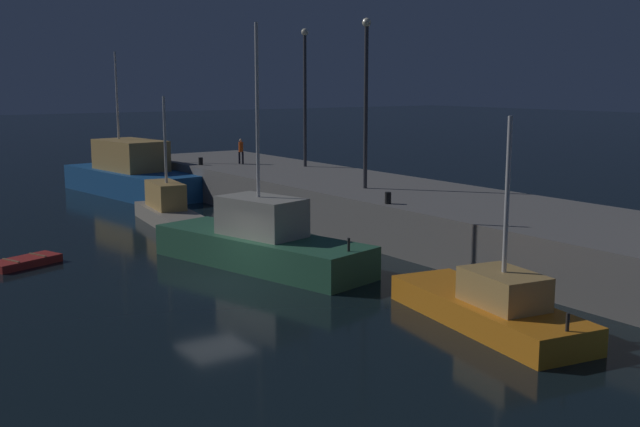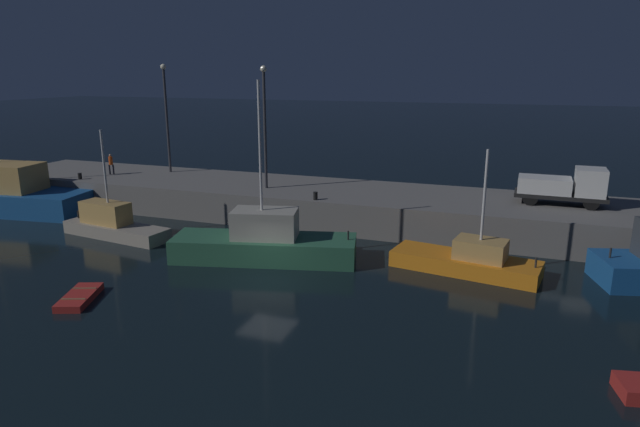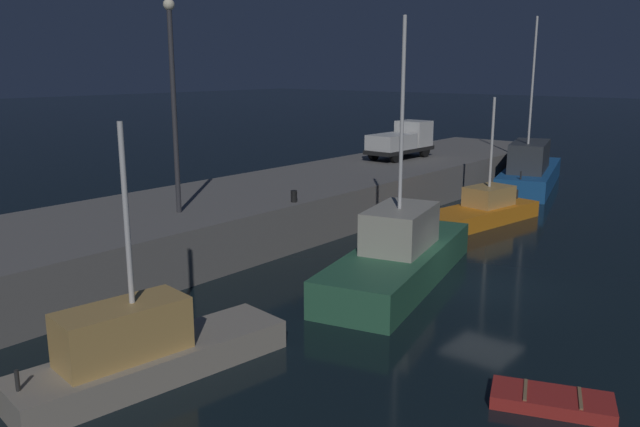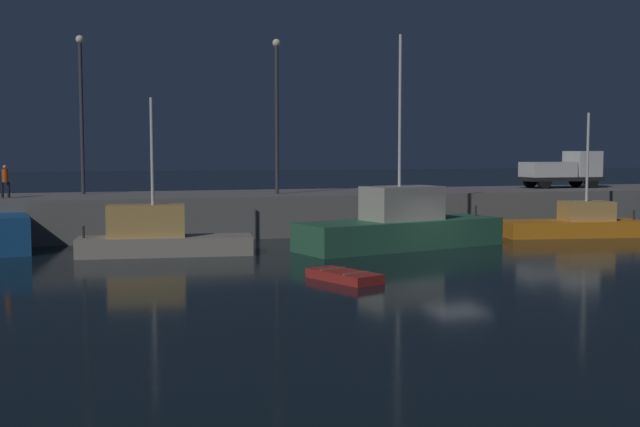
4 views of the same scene
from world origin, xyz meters
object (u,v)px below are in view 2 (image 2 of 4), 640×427
object	(u,v)px
fishing_trawler_red	(264,243)
fishing_boat_grey	(113,224)
bollard_central	(315,196)
lamp_post_west	(166,110)
utility_truck	(565,186)
fishing_trawler_green	(468,260)
dockworker	(111,163)
dinghy_orange_near	(79,297)
lamp_post_east	(265,118)
fishing_boat_blue	(7,194)
bollard_west	(80,176)

from	to	relation	value
fishing_trawler_red	fishing_boat_grey	xyz separation A→B (m)	(-10.82, 0.75, -0.18)
bollard_central	lamp_post_west	bearing A→B (deg)	159.90
fishing_boat_grey	utility_truck	size ratio (longest dim) A/B	1.41
fishing_trawler_green	dockworker	bearing A→B (deg)	166.14
utility_truck	fishing_trawler_red	bearing A→B (deg)	-147.56
fishing_boat_grey	dinghy_orange_near	size ratio (longest dim) A/B	2.48
lamp_post_east	bollard_central	bearing A→B (deg)	-26.56
dockworker	lamp_post_west	bearing A→B (deg)	34.26
lamp_post_west	bollard_central	size ratio (longest dim) A/B	16.57
dockworker	bollard_central	distance (m)	18.46
fishing_boat_grey	lamp_post_east	distance (m)	12.01
fishing_boat_grey	bollard_central	world-z (taller)	fishing_boat_grey
lamp_post_west	fishing_boat_blue	bearing A→B (deg)	-136.62
dockworker	utility_truck	bearing A→B (deg)	1.91
fishing_trawler_red	lamp_post_east	xyz separation A→B (m)	(-3.72, 8.22, 5.97)
fishing_trawler_red	utility_truck	size ratio (longest dim) A/B	1.96
fishing_boat_blue	dinghy_orange_near	size ratio (longest dim) A/B	4.15
fishing_boat_blue	bollard_west	size ratio (longest dim) A/B	26.33
utility_truck	bollard_central	xyz separation A→B (m)	(-14.74, -3.88, -0.89)
dinghy_orange_near	utility_truck	distance (m)	27.67
fishing_trawler_green	bollard_central	size ratio (longest dim) A/B	15.10
dinghy_orange_near	bollard_west	bearing A→B (deg)	132.18
bollard_west	lamp_post_east	bearing A→B (deg)	7.49
utility_truck	dockworker	xyz separation A→B (m)	(-32.97, -1.10, -0.22)
fishing_trawler_red	dinghy_orange_near	xyz separation A→B (m)	(-5.51, -7.86, -0.81)
lamp_post_west	bollard_west	xyz separation A→B (m)	(-4.59, -4.99, -4.68)
fishing_boat_blue	bollard_central	world-z (taller)	fishing_boat_blue
fishing_boat_grey	bollard_west	size ratio (longest dim) A/B	15.69
dockworker	bollard_west	bearing A→B (deg)	-109.62
fishing_boat_blue	fishing_boat_grey	size ratio (longest dim) A/B	1.68
dinghy_orange_near	bollard_central	size ratio (longest dim) A/B	5.92
utility_truck	bollard_west	bearing A→B (deg)	-174.00
lamp_post_east	dockworker	world-z (taller)	lamp_post_east
fishing_boat_blue	bollard_central	size ratio (longest dim) A/B	24.58
bollard_west	bollard_central	bearing A→B (deg)	-0.97
fishing_trawler_red	lamp_post_east	world-z (taller)	lamp_post_east
fishing_trawler_green	fishing_trawler_red	bearing A→B (deg)	-170.36
fishing_trawler_red	lamp_post_east	distance (m)	10.82
dinghy_orange_near	dockworker	xyz separation A→B (m)	(-11.96, 16.62, 2.88)
fishing_trawler_green	fishing_boat_grey	size ratio (longest dim) A/B	1.03
dinghy_orange_near	bollard_west	size ratio (longest dim) A/B	6.34
lamp_post_west	dockworker	distance (m)	6.01
lamp_post_east	lamp_post_west	bearing A→B (deg)	162.99
fishing_boat_grey	bollard_central	distance (m)	12.82
bollard_west	fishing_boat_blue	bearing A→B (deg)	-141.98
bollard_central	fishing_trawler_red	bearing A→B (deg)	-97.39
dinghy_orange_near	utility_truck	bearing A→B (deg)	40.13
fishing_trawler_red	bollard_central	bearing A→B (deg)	82.61
lamp_post_west	bollard_central	bearing A→B (deg)	-20.10
fishing_trawler_green	utility_truck	size ratio (longest dim) A/B	1.46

